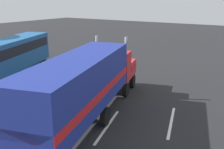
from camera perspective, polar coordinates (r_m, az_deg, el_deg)
The scene contains 6 objects.
ground_plane at distance 22.02m, azimuth -0.11°, elevation -3.01°, with size 120.00×120.00×0.00m, color #232326.
lane_stripe_near at distance 15.83m, azimuth -0.98°, elevation -10.89°, with size 4.40×0.16×0.01m, color silver.
lane_stripe_mid at distance 16.70m, azimuth 12.45°, elevation -9.79°, with size 4.40×0.16×0.01m, color silver.
semi_truck at distance 15.49m, azimuth -5.27°, elevation -1.50°, with size 14.27×6.52×4.50m.
person_bystander at distance 16.79m, azimuth -15.07°, elevation -6.52°, with size 0.35×0.47×1.63m.
parked_bus at distance 27.67m, azimuth -20.46°, elevation 4.34°, with size 11.15×6.49×3.40m.
Camera 1 is at (-17.38, -11.48, 7.14)m, focal length 43.12 mm.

